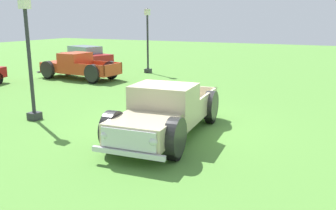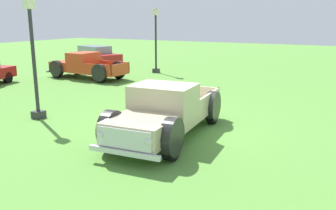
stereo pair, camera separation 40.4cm
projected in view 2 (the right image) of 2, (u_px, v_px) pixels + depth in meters
name	position (u px, v px, depth m)	size (l,w,h in m)	color
ground_plane	(178.00, 128.00, 11.08)	(80.00, 80.00, 0.00)	#548C38
pickup_truck_foreground	(163.00, 114.00, 9.95)	(5.17, 2.33, 1.54)	#C6B793
pickup_truck_behind_left	(83.00, 66.00, 20.33)	(2.03, 4.86, 1.46)	#D14723
sedan_distant_b	(96.00, 55.00, 26.06)	(2.81, 4.47, 1.39)	#B21E1E
lamp_post_near	(33.00, 56.00, 11.71)	(0.36, 0.36, 4.04)	#2D2D33
lamp_post_far	(156.00, 39.00, 22.01)	(0.36, 0.36, 3.95)	#2D2D33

